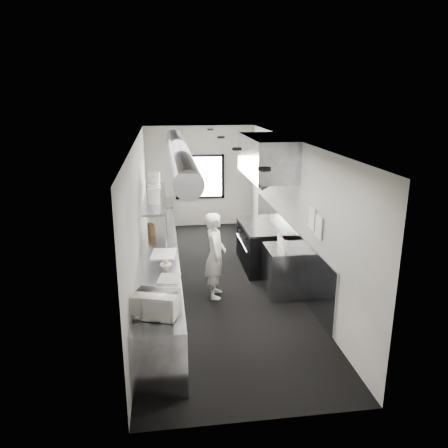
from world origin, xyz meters
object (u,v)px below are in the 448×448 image
object	(u,v)px
plate_stack_b	(153,192)
knife_block	(151,229)
bottle_station	(283,271)
squeeze_bottle_d	(281,242)
far_work_table	(160,219)
plate_stack_d	(154,181)
cutting_board	(164,254)
plate_stack_c	(154,186)
range	(261,245)
deli_tub_b	(145,291)
squeeze_bottle_a	(284,249)
deli_tub_a	(147,304)
squeeze_bottle_e	(279,239)
exhaust_hood	(266,157)
squeeze_bottle_c	(282,243)
line_cook	(215,255)
prep_counter	(160,273)
small_plate	(166,264)
squeeze_bottle_b	(286,246)
pass_shelf	(156,198)
plate_stack_a	(154,196)
microwave	(156,304)

from	to	relation	value
plate_stack_b	knife_block	bearing A→B (deg)	-105.15
bottle_station	squeeze_bottle_d	bearing A→B (deg)	111.27
far_work_table	plate_stack_d	xyz separation A→B (m)	(-0.06, -1.54, 1.31)
cutting_board	plate_stack_c	distance (m)	2.23
range	deli_tub_b	size ratio (longest dim) A/B	12.03
plate_stack_c	squeeze_bottle_a	xyz separation A→B (m)	(2.29, -2.31, -0.74)
cutting_board	deli_tub_a	bearing A→B (deg)	-96.51
plate_stack_c	squeeze_bottle_e	distance (m)	3.03
exhaust_hood	squeeze_bottle_a	bearing A→B (deg)	-90.91
cutting_board	knife_block	world-z (taller)	knife_block
deli_tub_b	bottle_station	bearing A→B (deg)	33.48
exhaust_hood	range	xyz separation A→B (m)	(-0.06, 0.00, -1.92)
knife_block	squeeze_bottle_c	xyz separation A→B (m)	(2.41, -1.12, -0.03)
cutting_board	plate_stack_d	world-z (taller)	plate_stack_d
far_work_table	plate_stack_c	world-z (taller)	plate_stack_c
deli_tub_b	knife_block	size ratio (longest dim) A/B	0.57
range	plate_stack_d	world-z (taller)	plate_stack_d
line_cook	squeeze_bottle_c	xyz separation A→B (m)	(1.24, -0.04, 0.18)
line_cook	prep_counter	bearing A→B (deg)	89.24
exhaust_hood	small_plate	world-z (taller)	exhaust_hood
far_work_table	plate_stack_d	size ratio (longest dim) A/B	3.09
prep_counter	squeeze_bottle_b	size ratio (longest dim) A/B	31.34
pass_shelf	deli_tub_b	size ratio (longest dim) A/B	22.55
far_work_table	cutting_board	bearing A→B (deg)	-88.66
squeeze_bottle_a	deli_tub_a	bearing A→B (deg)	-142.93
plate_stack_a	plate_stack_c	size ratio (longest dim) A/B	0.96
range	squeeze_bottle_a	world-z (taller)	squeeze_bottle_a
squeeze_bottle_b	squeeze_bottle_a	bearing A→B (deg)	-120.67
bottle_station	deli_tub_b	xyz separation A→B (m)	(-2.48, -1.64, 0.50)
pass_shelf	range	distance (m)	2.49
squeeze_bottle_e	line_cook	bearing A→B (deg)	-170.66
exhaust_hood	plate_stack_b	distance (m)	2.41
plate_stack_d	exhaust_hood	bearing A→B (deg)	-22.57
line_cook	squeeze_bottle_d	world-z (taller)	line_cook
pass_shelf	squeeze_bottle_d	xyz separation A→B (m)	(2.30, -1.59, -0.54)
line_cook	microwave	bearing A→B (deg)	163.57
plate_stack_c	squeeze_bottle_b	bearing A→B (deg)	-42.92
exhaust_hood	deli_tub_a	bearing A→B (deg)	-124.63
exhaust_hood	squeeze_bottle_a	xyz separation A→B (m)	(-0.03, -1.67, -1.41)
cutting_board	squeeze_bottle_c	xyz separation A→B (m)	(2.17, 0.04, 0.08)
deli_tub_a	plate_stack_b	world-z (taller)	plate_stack_b
deli_tub_b	squeeze_bottle_d	distance (m)	2.99
deli_tub_a	plate_stack_a	size ratio (longest dim) A/B	0.54
plate_stack_a	squeeze_bottle_c	bearing A→B (deg)	-24.15
pass_shelf	deli_tub_a	size ratio (longest dim) A/B	19.32
small_plate	microwave	bearing A→B (deg)	-94.44
knife_block	plate_stack_c	size ratio (longest dim) A/B	0.77
line_cook	squeeze_bottle_c	size ratio (longest dim) A/B	9.14
exhaust_hood	plate_stack_c	world-z (taller)	exhaust_hood
plate_stack_a	squeeze_bottle_d	world-z (taller)	plate_stack_a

